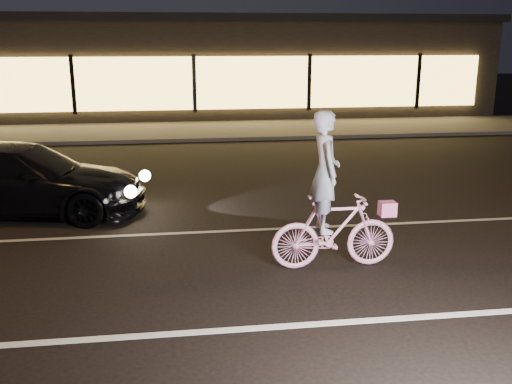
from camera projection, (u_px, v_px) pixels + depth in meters
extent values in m
plane|color=black|center=(232.00, 277.00, 8.03)|extent=(90.00, 90.00, 0.00)
cube|color=silver|center=(244.00, 329.00, 6.60)|extent=(60.00, 0.12, 0.01)
cube|color=gray|center=(221.00, 231.00, 9.94)|extent=(60.00, 0.10, 0.01)
cube|color=#383533|center=(197.00, 131.00, 20.45)|extent=(30.00, 4.00, 0.12)
cube|color=black|center=(191.00, 67.00, 25.69)|extent=(25.00, 8.00, 4.00)
cube|color=black|center=(190.00, 20.00, 25.15)|extent=(25.40, 8.40, 0.30)
cube|color=#FBC458|center=(194.00, 83.00, 21.87)|extent=(23.00, 0.15, 2.00)
cube|color=black|center=(73.00, 85.00, 21.20)|extent=(0.15, 0.08, 2.20)
cube|color=black|center=(194.00, 83.00, 21.79)|extent=(0.15, 0.08, 2.20)
cube|color=black|center=(309.00, 82.00, 22.39)|extent=(0.15, 0.08, 2.20)
cube|color=black|center=(418.00, 81.00, 22.98)|extent=(0.15, 0.08, 2.20)
imported|color=#FB49AA|center=(334.00, 231.00, 8.26)|extent=(1.84, 0.52, 1.11)
imported|color=white|center=(325.00, 172.00, 8.01)|extent=(0.42, 0.63, 1.74)
cube|color=#DD4676|center=(387.00, 209.00, 8.28)|extent=(0.23, 0.19, 0.21)
imported|color=black|center=(21.00, 180.00, 10.77)|extent=(4.88, 2.58, 1.35)
sphere|color=#FFF2BF|center=(145.00, 176.00, 11.34)|extent=(0.22, 0.22, 0.22)
sphere|color=#FFF2BF|center=(131.00, 192.00, 10.15)|extent=(0.22, 0.22, 0.22)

